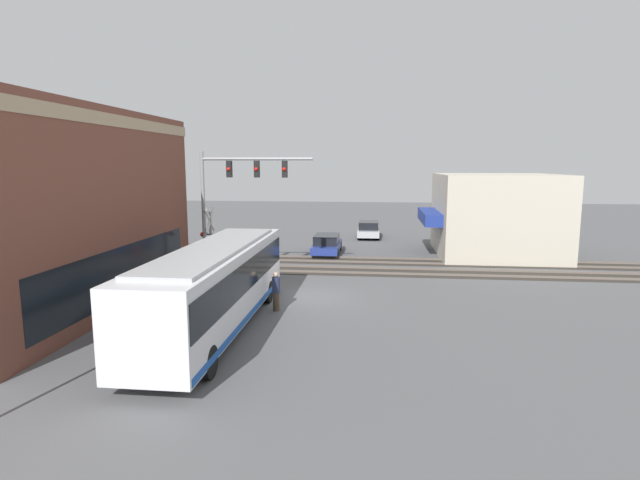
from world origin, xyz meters
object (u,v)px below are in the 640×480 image
crossing_signal (211,234)px  parked_car_blue (327,245)px  parked_car_silver (369,230)px  pedestrian_near_bus (276,291)px  city_bus (215,284)px  pedestrian_at_crossing (243,259)px

crossing_signal → parked_car_blue: crossing_signal is taller
crossing_signal → parked_car_silver: crossing_signal is taller
pedestrian_near_bus → parked_car_silver: bearing=-9.4°
city_bus → crossing_signal: size_ratio=3.20×
city_bus → parked_car_blue: city_bus is taller
parked_car_blue → pedestrian_at_crossing: pedestrian_at_crossing is taller
parked_car_blue → pedestrian_at_crossing: size_ratio=2.72×
city_bus → crossing_signal: crossing_signal is taller
pedestrian_near_bus → pedestrian_at_crossing: (6.86, 3.30, 0.03)m
parked_car_silver → pedestrian_at_crossing: 16.60m
crossing_signal → pedestrian_at_crossing: 2.29m
city_bus → parked_car_silver: city_bus is taller
crossing_signal → parked_car_blue: bearing=-39.2°
pedestrian_at_crossing → city_bus: bearing=-170.9°
crossing_signal → pedestrian_near_bus: 8.51m
city_bus → parked_car_silver: (24.64, -5.40, -1.12)m
pedestrian_near_bus → pedestrian_at_crossing: pedestrian_at_crossing is taller
pedestrian_at_crossing → parked_car_silver: bearing=-24.7°
city_bus → pedestrian_near_bus: (2.69, -1.77, -0.92)m
parked_car_blue → pedestrian_at_crossing: bearing=149.7°
city_bus → pedestrian_at_crossing: 9.71m
city_bus → pedestrian_near_bus: size_ratio=7.18×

